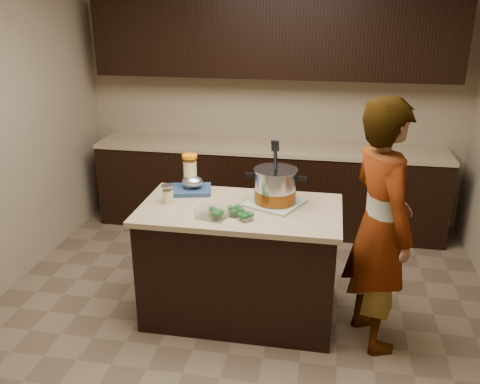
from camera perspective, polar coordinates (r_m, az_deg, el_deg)
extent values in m
plane|color=brown|center=(4.11, 0.00, -13.41)|extent=(4.00, 4.00, 0.00)
cube|color=tan|center=(5.46, 3.79, 10.65)|extent=(4.00, 0.04, 2.70)
cube|color=tan|center=(1.76, -11.96, -12.90)|extent=(4.00, 0.04, 2.70)
cube|color=black|center=(5.42, 3.20, 0.47)|extent=(3.60, 0.60, 0.86)
cube|color=tan|center=(5.28, 3.29, 5.05)|extent=(3.60, 0.63, 0.04)
cube|color=black|center=(5.21, 3.72, 16.81)|extent=(3.60, 0.35, 0.75)
cube|color=black|center=(3.88, 0.00, -8.16)|extent=(1.40, 0.75, 0.86)
cube|color=tan|center=(3.69, 0.00, -2.03)|extent=(1.46, 0.81, 0.04)
cube|color=#5F8D67|center=(3.74, 3.95, -1.23)|extent=(0.48, 0.48, 0.02)
cylinder|color=#B7B7BC|center=(3.69, 4.00, 0.60)|extent=(0.31, 0.31, 0.24)
cylinder|color=brown|center=(3.72, 3.97, -0.40)|extent=(0.32, 0.32, 0.10)
cylinder|color=#B7B7BC|center=(3.65, 4.05, 2.46)|extent=(0.33, 0.33, 0.02)
cube|color=black|center=(3.70, 1.15, 1.91)|extent=(0.08, 0.04, 0.03)
cube|color=black|center=(3.65, 6.94, 1.49)|extent=(0.08, 0.04, 0.03)
cylinder|color=black|center=(3.60, 4.02, 3.31)|extent=(0.03, 0.13, 0.29)
cylinder|color=#EBE390|center=(4.00, -5.61, 1.83)|extent=(0.13, 0.13, 0.24)
cylinder|color=white|center=(3.99, -5.61, 2.03)|extent=(0.15, 0.15, 0.26)
cylinder|color=orange|center=(3.95, -5.68, 3.98)|extent=(0.15, 0.15, 0.02)
cylinder|color=#EBE390|center=(3.79, -8.08, -0.49)|extent=(0.10, 0.10, 0.10)
cylinder|color=white|center=(3.78, -8.09, -0.29)|extent=(0.11, 0.11, 0.12)
cylinder|color=silver|center=(3.76, -8.15, 0.75)|extent=(0.12, 0.12, 0.02)
cylinder|color=silver|center=(3.54, -0.47, -2.11)|extent=(0.17, 0.17, 0.06)
cylinder|color=silver|center=(3.47, 0.64, -2.72)|extent=(0.15, 0.15, 0.05)
cube|color=silver|center=(3.50, -3.18, -2.32)|extent=(0.23, 0.19, 0.07)
cube|color=navy|center=(3.99, -5.62, 0.24)|extent=(0.37, 0.32, 0.03)
ellipsoid|color=silver|center=(3.96, -5.35, 1.04)|extent=(0.16, 0.13, 0.09)
imported|color=gray|center=(3.54, 15.47, -3.79)|extent=(0.64, 0.76, 1.76)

